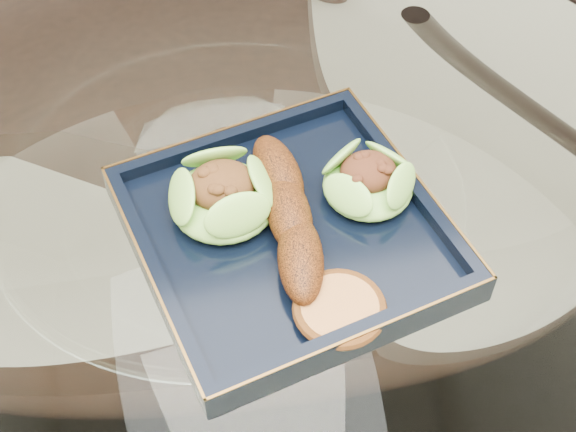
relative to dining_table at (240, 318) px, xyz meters
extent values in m
cylinder|color=white|center=(0.00, 0.00, 0.16)|extent=(1.10, 1.10, 0.01)
torus|color=black|center=(0.00, 0.00, 0.16)|extent=(1.13, 1.13, 0.02)
cylinder|color=black|center=(0.28, 0.28, -0.22)|extent=(0.04, 0.04, 0.75)
cylinder|color=black|center=(-0.28, 0.28, -0.22)|extent=(0.04, 0.04, 0.75)
cube|color=black|center=(-0.04, 0.48, -0.14)|extent=(0.51, 0.51, 0.04)
cylinder|color=black|center=(-0.26, 0.36, -0.38)|extent=(0.03, 0.03, 0.44)
cylinder|color=black|center=(0.08, 0.27, -0.38)|extent=(0.03, 0.03, 0.44)
cylinder|color=black|center=(-0.16, 0.70, -0.38)|extent=(0.03, 0.03, 0.44)
cylinder|color=black|center=(0.17, 0.60, -0.38)|extent=(0.03, 0.03, 0.44)
cube|color=black|center=(0.05, -0.03, 0.17)|extent=(0.32, 0.32, 0.02)
ellipsoid|color=#66AF32|center=(-0.01, 0.00, 0.20)|extent=(0.13, 0.13, 0.04)
ellipsoid|color=#4A8C28|center=(0.13, -0.01, 0.20)|extent=(0.11, 0.11, 0.03)
ellipsoid|color=#5B2709|center=(0.05, -0.03, 0.20)|extent=(0.05, 0.19, 0.04)
cylinder|color=#C17B40|center=(0.07, -0.13, 0.19)|extent=(0.09, 0.09, 0.01)
camera|label=1|loc=(-0.06, -0.48, 0.76)|focal=50.00mm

